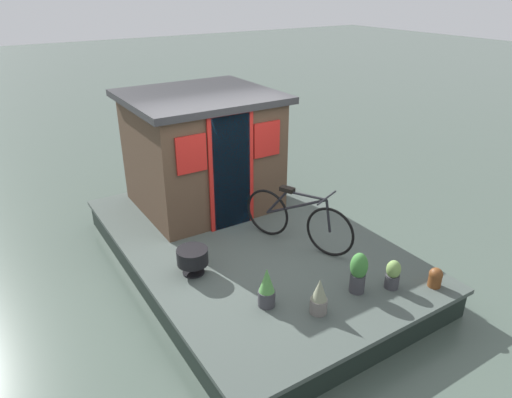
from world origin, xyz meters
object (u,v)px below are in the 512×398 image
at_px(houseboat_cabin, 202,150).
at_px(potted_plant_sage, 267,288).
at_px(potted_plant_lavender, 319,297).
at_px(charcoal_grill, 193,257).
at_px(potted_plant_rosemary, 393,274).
at_px(bicycle, 297,219).
at_px(potted_plant_geranium, 358,272).
at_px(mooring_bollard, 435,277).

bearing_deg(houseboat_cabin, potted_plant_sage, 167.47).
bearing_deg(potted_plant_sage, houseboat_cabin, -12.53).
height_order(potted_plant_lavender, charcoal_grill, potted_plant_lavender).
distance_m(potted_plant_lavender, potted_plant_rosemary, 1.04).
distance_m(houseboat_cabin, charcoal_grill, 2.16).
relative_size(bicycle, potted_plant_rosemary, 4.24).
relative_size(potted_plant_geranium, mooring_bollard, 2.08).
bearing_deg(charcoal_grill, bicycle, -94.56).
relative_size(houseboat_cabin, mooring_bollard, 8.86).
bearing_deg(potted_plant_rosemary, potted_plant_geranium, 67.64).
height_order(bicycle, potted_plant_sage, bicycle).
relative_size(potted_plant_rosemary, mooring_bollard, 1.48).
bearing_deg(charcoal_grill, potted_plant_geranium, -133.21).
relative_size(bicycle, potted_plant_geranium, 3.03).
xyz_separation_m(potted_plant_lavender, charcoal_grill, (1.44, 0.84, 0.02)).
xyz_separation_m(potted_plant_rosemary, mooring_bollard, (-0.26, -0.46, -0.06)).
relative_size(bicycle, charcoal_grill, 3.99).
distance_m(potted_plant_lavender, potted_plant_geranium, 0.64).
bearing_deg(potted_plant_sage, mooring_bollard, -112.28).
relative_size(houseboat_cabin, potted_plant_sage, 4.52).
bearing_deg(houseboat_cabin, potted_plant_rosemary, -165.82).
relative_size(potted_plant_geranium, potted_plant_rosemary, 1.40).
height_order(houseboat_cabin, potted_plant_sage, houseboat_cabin).
relative_size(charcoal_grill, mooring_bollard, 1.58).
xyz_separation_m(potted_plant_sage, charcoal_grill, (1.03, 0.43, -0.00)).
xyz_separation_m(potted_plant_lavender, potted_plant_geranium, (0.06, -0.63, 0.06)).
bearing_deg(potted_plant_sage, charcoal_grill, 22.45).
relative_size(potted_plant_lavender, potted_plant_geranium, 0.84).
distance_m(houseboat_cabin, potted_plant_sage, 2.93).
bearing_deg(potted_plant_rosemary, potted_plant_sage, 70.26).
bearing_deg(mooring_bollard, potted_plant_lavender, 76.08).
xyz_separation_m(potted_plant_lavender, potted_plant_rosemary, (-0.11, -1.04, -0.02)).
height_order(potted_plant_geranium, charcoal_grill, potted_plant_geranium).
height_order(potted_plant_sage, mooring_bollard, potted_plant_sage).
xyz_separation_m(potted_plant_geranium, mooring_bollard, (-0.43, -0.86, -0.14)).
bearing_deg(potted_plant_geranium, potted_plant_rosemary, -112.36).
height_order(houseboat_cabin, bicycle, houseboat_cabin).
bearing_deg(mooring_bollard, houseboat_cabin, 19.90).
xyz_separation_m(houseboat_cabin, potted_plant_rosemary, (-3.31, -0.84, -0.74)).
xyz_separation_m(potted_plant_sage, mooring_bollard, (-0.78, -1.91, -0.10)).
relative_size(houseboat_cabin, charcoal_grill, 5.61).
xyz_separation_m(bicycle, potted_plant_lavender, (-1.32, 0.69, -0.18)).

